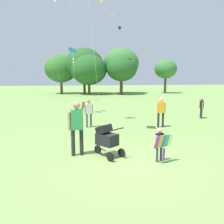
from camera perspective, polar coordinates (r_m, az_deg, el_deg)
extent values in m
plane|color=#75994C|center=(6.96, 3.98, -12.48)|extent=(120.00, 120.00, 0.00)
cylinder|color=brown|center=(35.23, -12.23, 5.84)|extent=(0.36, 0.36, 1.76)
ellipsoid|color=#2D6628|center=(35.21, -12.38, 10.32)|extent=(4.68, 4.21, 3.98)
cylinder|color=brown|center=(34.33, -6.74, 6.13)|extent=(0.36, 0.36, 2.03)
ellipsoid|color=#235623|center=(34.34, -6.83, 11.48)|extent=(5.48, 4.93, 4.66)
cylinder|color=brown|center=(32.88, -5.59, 5.53)|extent=(0.36, 0.36, 1.45)
ellipsoid|color=#235623|center=(32.85, -5.66, 10.23)|extent=(4.92, 4.43, 4.18)
cylinder|color=brown|center=(32.67, 2.35, 5.98)|extent=(0.36, 0.36, 1.94)
ellipsoid|color=#235623|center=(32.66, 2.38, 10.68)|extent=(4.27, 3.84, 3.63)
cylinder|color=brown|center=(34.96, 2.21, 6.47)|extent=(0.36, 0.36, 2.32)
ellipsoid|color=#387033|center=(34.98, 2.25, 11.79)|extent=(5.21, 4.69, 4.43)
cylinder|color=brown|center=(36.26, 12.85, 6.31)|extent=(0.36, 0.36, 2.29)
ellipsoid|color=#387033|center=(36.25, 12.98, 10.23)|extent=(3.35, 3.02, 2.85)
cylinder|color=#33384C|center=(7.23, 11.88, -9.76)|extent=(0.07, 0.07, 0.49)
cylinder|color=#33384C|center=(7.14, 10.96, -9.99)|extent=(0.07, 0.07, 0.49)
cube|color=black|center=(7.06, 11.53, -6.56)|extent=(0.25, 0.20, 0.37)
cylinder|color=tan|center=(7.16, 12.33, -6.59)|extent=(0.05, 0.05, 0.33)
cylinder|color=tan|center=(6.98, 10.70, -6.93)|extent=(0.05, 0.05, 0.33)
sphere|color=tan|center=(7.00, 11.59, -4.49)|extent=(0.13, 0.13, 0.13)
cube|color=white|center=(7.11, 14.02, -6.63)|extent=(0.17, 0.18, 0.40)
cube|color=green|center=(7.02, 13.28, -6.79)|extent=(0.17, 0.18, 0.40)
cube|color=blue|center=(6.94, 12.53, -6.95)|extent=(0.17, 0.18, 0.40)
cube|color=#F4A319|center=(6.85, 11.75, -7.12)|extent=(0.17, 0.18, 0.40)
cube|color=purple|center=(6.77, 10.95, -7.29)|extent=(0.17, 0.18, 0.40)
cube|color=purple|center=(7.03, 12.53, -10.01)|extent=(0.08, 0.04, 0.36)
cylinder|color=#232328|center=(7.58, -9.47, -7.41)|extent=(0.12, 0.12, 0.85)
cylinder|color=#232328|center=(7.61, -7.46, -7.31)|extent=(0.12, 0.12, 0.85)
cube|color=#2D8C4C|center=(7.42, -8.59, -1.84)|extent=(0.39, 0.27, 0.64)
cylinder|color=#A37556|center=(7.41, -10.37, -2.25)|extent=(0.09, 0.09, 0.57)
cylinder|color=#A37556|center=(7.52, -7.03, 1.71)|extent=(0.15, 0.52, 0.40)
sphere|color=#A37556|center=(7.36, -8.67, 1.61)|extent=(0.22, 0.22, 0.22)
cylinder|color=black|center=(7.77, -3.49, -9.10)|extent=(0.21, 0.24, 0.28)
cylinder|color=black|center=(7.07, -0.42, -10.93)|extent=(0.21, 0.24, 0.28)
cylinder|color=black|center=(7.44, 2.34, -9.93)|extent=(0.21, 0.24, 0.28)
cube|color=black|center=(7.37, -1.23, -6.68)|extent=(0.75, 0.77, 0.36)
cube|color=black|center=(7.38, -1.96, -4.25)|extent=(0.58, 0.58, 0.35)
cylinder|color=black|center=(6.97, 1.51, -4.18)|extent=(0.40, 0.33, 0.04)
cube|color=#F4A319|center=(10.15, -2.63, 25.55)|extent=(0.07, 0.06, 0.14)
cylinder|color=silver|center=(8.62, -4.29, 12.79)|extent=(0.86, 2.25, 6.27)
cylinder|color=silver|center=(10.64, -9.67, 16.51)|extent=(0.21, 3.22, 7.96)
cone|color=blue|center=(15.70, -9.58, 14.72)|extent=(0.81, 0.80, 0.34)
cube|color=white|center=(15.63, -9.39, 12.72)|extent=(0.08, 0.07, 0.14)
cube|color=white|center=(15.66, -9.46, 11.90)|extent=(0.09, 0.08, 0.14)
cylinder|color=silver|center=(15.11, -12.13, 6.60)|extent=(1.43, 1.08, 4.03)
cube|color=white|center=(16.15, -13.79, 24.91)|extent=(0.08, 0.04, 0.14)
cylinder|color=silver|center=(13.72, -15.20, 13.95)|extent=(0.57, 3.77, 7.68)
cube|color=white|center=(37.78, 0.12, 22.63)|extent=(0.45, 0.26, 0.42)
cube|color=black|center=(31.08, 1.89, 19.87)|extent=(0.53, 0.18, 0.53)
cylinder|color=#232328|center=(14.99, 21.04, -0.35)|extent=(0.09, 0.09, 0.61)
cylinder|color=#232328|center=(15.18, 20.83, -0.24)|extent=(0.09, 0.09, 0.61)
cube|color=black|center=(15.02, 21.05, 1.73)|extent=(0.22, 0.30, 0.46)
cylinder|color=#A37556|center=(14.86, 21.23, 1.53)|extent=(0.07, 0.07, 0.41)
cylinder|color=#A37556|center=(15.18, 20.86, 1.69)|extent=(0.07, 0.07, 0.41)
sphere|color=#A37556|center=(14.98, 21.12, 2.97)|extent=(0.16, 0.16, 0.16)
cylinder|color=#232328|center=(11.88, 12.32, -1.92)|extent=(0.11, 0.11, 0.74)
cylinder|color=#232328|center=(11.82, 11.25, -1.93)|extent=(0.11, 0.11, 0.74)
cube|color=orange|center=(11.75, 11.88, 1.16)|extent=(0.34, 0.23, 0.55)
cylinder|color=beige|center=(11.81, 12.82, 0.98)|extent=(0.08, 0.08, 0.49)
cylinder|color=beige|center=(11.70, 10.93, 0.97)|extent=(0.08, 0.08, 0.49)
sphere|color=beige|center=(11.71, 11.94, 3.06)|extent=(0.19, 0.19, 0.19)
cylinder|color=#4C4C51|center=(11.71, -5.17, -2.03)|extent=(0.10, 0.10, 0.69)
cylinder|color=#4C4C51|center=(11.63, -6.15, -2.11)|extent=(0.10, 0.10, 0.69)
cube|color=silver|center=(11.57, -5.70, 0.85)|extent=(0.34, 0.27, 0.51)
cylinder|color=#A37556|center=(11.65, -4.85, 0.73)|extent=(0.07, 0.07, 0.46)
cylinder|color=#A37556|center=(11.51, -6.57, 0.61)|extent=(0.07, 0.07, 0.46)
sphere|color=#A37556|center=(11.53, -5.73, 2.63)|extent=(0.18, 0.18, 0.18)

